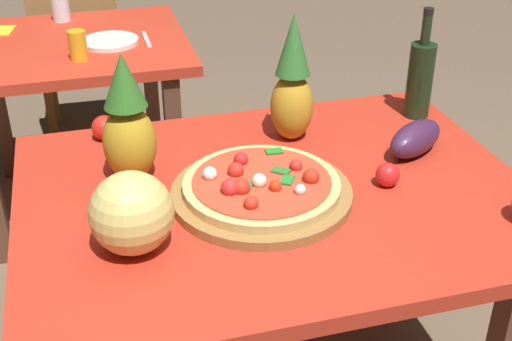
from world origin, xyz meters
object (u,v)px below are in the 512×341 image
tomato_beside_pepper (388,175)px  fork_utensil (73,46)px  pineapple_right (128,124)px  drinking_glass_juice (78,45)px  wine_bottle (420,77)px  pineapple_left (292,85)px  knife_utensil (146,39)px  display_table (274,218)px  pizza (261,184)px  melon (132,213)px  drinking_glass_water (60,7)px  tomato_at_corner (104,128)px  eggplant (415,139)px  dinner_plate (110,41)px  dining_chair (78,49)px  background_table (72,70)px  pizza_board (261,194)px

tomato_beside_pepper → fork_utensil: 1.45m
pineapple_right → drinking_glass_juice: 0.91m
wine_bottle → pineapple_left: bearing=-174.2°
fork_utensil → knife_utensil: same height
display_table → pizza: bearing=-147.9°
display_table → melon: bearing=-157.6°
drinking_glass_water → display_table: bearing=-73.2°
pizza → tomato_at_corner: (-0.34, 0.42, -0.01)m
pineapple_right → fork_utensil: bearing=96.0°
eggplant → dinner_plate: (-0.72, 1.12, -0.04)m
dining_chair → dinner_plate: 0.73m
background_table → dining_chair: 0.63m
background_table → drinking_glass_juice: size_ratio=8.43×
background_table → display_table: bearing=-70.2°
tomato_at_corner → pineapple_right: bearing=-77.7°
melon → knife_utensil: (0.20, 1.36, -0.09)m
fork_utensil → knife_utensil: size_ratio=1.00×
pizza → tomato_beside_pepper: bearing=-4.2°
pineapple_left → melon: bearing=-139.9°
tomato_beside_pepper → drinking_glass_water: drinking_glass_water is taller
display_table → tomato_at_corner: size_ratio=17.79×
pizza → eggplant: 0.48m
tomato_beside_pepper → dinner_plate: (-0.58, 1.26, -0.02)m
dining_chair → pizza_board: size_ratio=1.94×
pineapple_right → melon: size_ratio=1.84×
fork_utensil → dinner_plate: bearing=3.3°
pineapple_left → melon: pineapple_left is taller
pizza_board → display_table: bearing=32.6°
display_table → drinking_glass_juice: size_ratio=11.62×
display_table → pineapple_left: bearing=64.1°
dining_chair → tomato_beside_pepper: size_ratio=13.99×
dinner_plate → background_table: bearing=159.9°
tomato_at_corner → melon: bearing=-87.8°
background_table → dining_chair: (0.04, 0.62, -0.13)m
tomato_at_corner → fork_utensil: tomato_at_corner is taller
dining_chair → drinking_glass_juice: size_ratio=7.89×
pizza_board → drinking_glass_water: bearing=105.1°
tomato_at_corner → knife_utensil: tomato_at_corner is taller
dining_chair → eggplant: (0.84, -1.80, 0.29)m
background_table → dinner_plate: dinner_plate is taller
dinner_plate → pizza: bearing=-78.3°
dining_chair → pizza: bearing=103.0°
dining_chair → pizza_board: bearing=103.1°
tomato_beside_pepper → eggplant: bearing=43.5°
display_table → eggplant: (0.42, 0.08, 0.13)m
pineapple_left → drinking_glass_water: bearing=114.8°
dinner_plate → pineapple_right: bearing=-91.7°
background_table → tomato_beside_pepper: (0.73, -1.32, 0.14)m
display_table → tomato_beside_pepper: 0.30m
eggplant → tomato_beside_pepper: (-0.14, -0.14, -0.01)m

